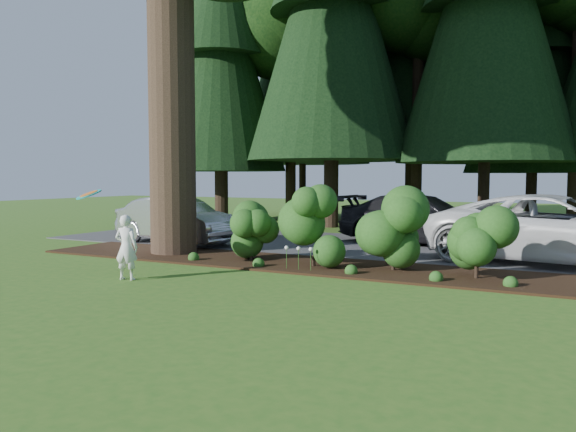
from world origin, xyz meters
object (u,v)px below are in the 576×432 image
at_px(car_white_suv, 557,229).
at_px(car_silver_wagon, 177,220).
at_px(car_dark_suv, 423,219).
at_px(child, 126,247).
at_px(frisbee, 89,194).

bearing_deg(car_white_suv, car_silver_wagon, 102.75).
distance_m(car_dark_suv, child, 9.58).
xyz_separation_m(car_silver_wagon, frisbee, (1.74, -5.18, 0.99)).
bearing_deg(child, car_dark_suv, -127.54).
height_order(car_silver_wagon, frisbee, frisbee).
xyz_separation_m(car_dark_suv, frisbee, (-5.11, -8.59, 0.94)).
distance_m(car_silver_wagon, car_dark_suv, 7.65).
distance_m(car_dark_suv, frisbee, 10.04).
xyz_separation_m(car_silver_wagon, child, (2.92, -5.32, -0.08)).
xyz_separation_m(car_silver_wagon, car_dark_suv, (6.85, 3.41, 0.04)).
height_order(car_white_suv, child, car_white_suv).
relative_size(car_silver_wagon, frisbee, 7.54).
relative_size(car_silver_wagon, child, 3.26).
height_order(car_silver_wagon, car_dark_suv, car_dark_suv).
distance_m(car_silver_wagon, frisbee, 5.56).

